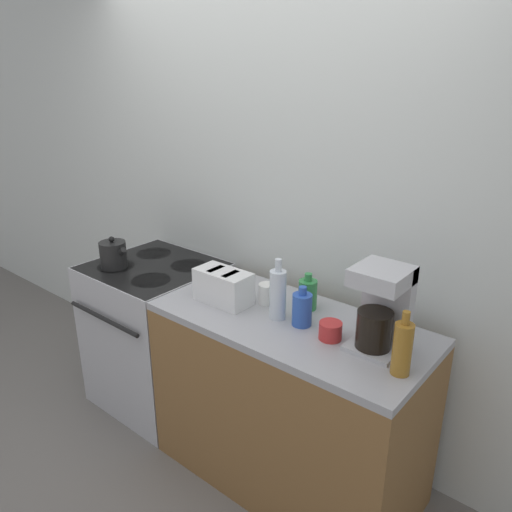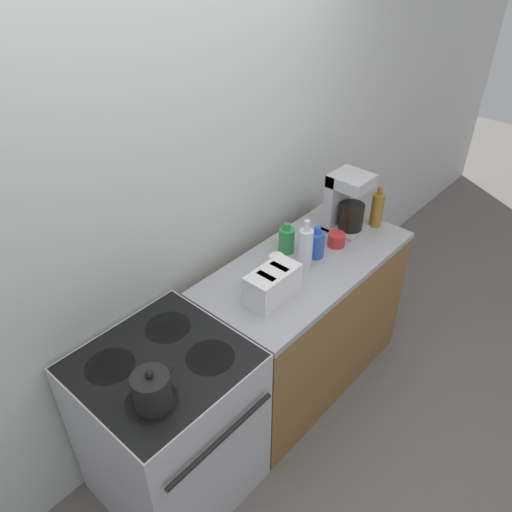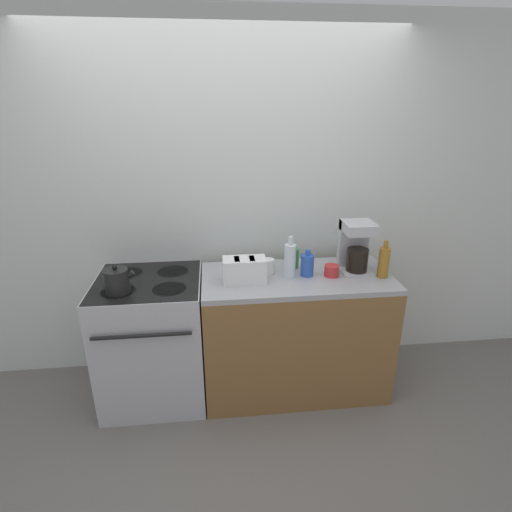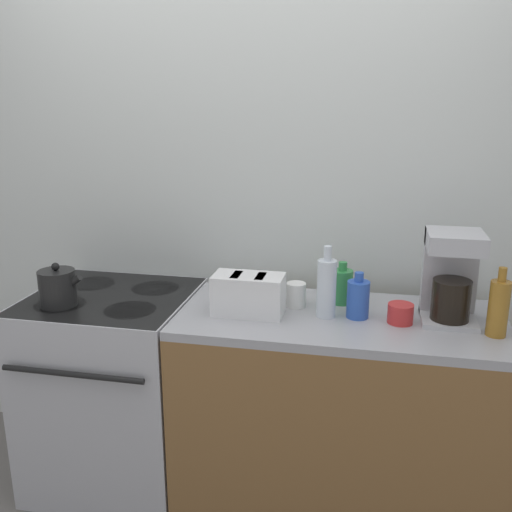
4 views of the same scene
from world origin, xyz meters
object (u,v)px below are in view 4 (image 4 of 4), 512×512
object	(u,v)px
bottle_green	(342,286)
cup_white	(296,295)
bottle_clear	(327,287)
toaster	(248,294)
bottle_blue	(358,299)
cup_red	(400,313)
stove	(116,386)
kettle	(58,288)
coffee_maker	(451,275)
bottle_amber	(498,307)

from	to	relation	value
bottle_green	cup_white	bearing A→B (deg)	-156.20
bottle_clear	toaster	bearing A→B (deg)	-173.65
bottle_blue	cup_white	distance (m)	0.27
cup_red	bottle_clear	bearing A→B (deg)	178.28
bottle_clear	cup_red	bearing A→B (deg)	-1.72
bottle_blue	bottle_clear	distance (m)	0.13
stove	cup_red	size ratio (longest dim) A/B	9.13
bottle_green	kettle	bearing A→B (deg)	-166.87
bottle_blue	cup_white	xyz separation A→B (m)	(-0.26, 0.07, -0.03)
coffee_maker	cup_white	distance (m)	0.62
stove	bottle_clear	bearing A→B (deg)	-2.87
bottle_clear	cup_red	world-z (taller)	bottle_clear
bottle_green	bottle_clear	distance (m)	0.18
stove	kettle	xyz separation A→B (m)	(-0.15, -0.15, 0.52)
toaster	cup_red	distance (m)	0.60
stove	bottle_clear	size ratio (longest dim) A/B	3.12
bottle_clear	cup_white	xyz separation A→B (m)	(-0.13, 0.09, -0.07)
bottle_amber	cup_white	world-z (taller)	bottle_amber
kettle	cup_white	bearing A→B (deg)	10.98
stove	cup_red	bearing A→B (deg)	-2.61
cup_red	stove	bearing A→B (deg)	177.39
stove	cup_red	xyz separation A→B (m)	(1.25, -0.06, 0.48)
coffee_maker	bottle_blue	world-z (taller)	coffee_maker
kettle	cup_white	xyz separation A→B (m)	(0.98, 0.19, -0.03)
bottle_amber	cup_white	size ratio (longest dim) A/B	2.55
toaster	cup_red	world-z (taller)	toaster
toaster	coffee_maker	xyz separation A→B (m)	(0.78, 0.10, 0.10)
toaster	cup_white	bearing A→B (deg)	34.33
stove	bottle_blue	size ratio (longest dim) A/B	4.86
toaster	bottle_amber	bearing A→B (deg)	-1.69
toaster	bottle_clear	world-z (taller)	bottle_clear
coffee_maker	bottle_clear	world-z (taller)	coffee_maker
toaster	coffee_maker	distance (m)	0.80
stove	bottle_green	world-z (taller)	bottle_green
coffee_maker	bottle_amber	world-z (taller)	coffee_maker
coffee_maker	toaster	bearing A→B (deg)	-172.60
bottle_blue	bottle_clear	world-z (taller)	bottle_clear
stove	coffee_maker	xyz separation A→B (m)	(1.43, 0.02, 0.62)
stove	bottle_green	distance (m)	1.14
coffee_maker	bottle_green	world-z (taller)	coffee_maker
bottle_amber	coffee_maker	bearing A→B (deg)	140.24
toaster	bottle_amber	distance (m)	0.94
coffee_maker	cup_white	world-z (taller)	coffee_maker
coffee_maker	bottle_amber	xyz separation A→B (m)	(0.16, -0.13, -0.07)
bottle_green	bottle_blue	xyz separation A→B (m)	(0.07, -0.15, 0.00)
stove	coffee_maker	bearing A→B (deg)	0.77
bottle_amber	cup_red	xyz separation A→B (m)	(-0.34, 0.05, -0.07)
coffee_maker	bottle_clear	xyz separation A→B (m)	(-0.47, -0.07, -0.06)
cup_red	bottle_green	bearing A→B (deg)	143.35
coffee_maker	cup_red	world-z (taller)	coffee_maker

